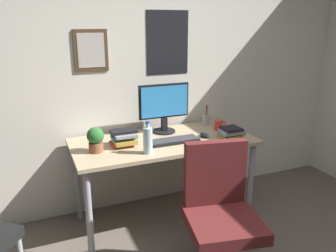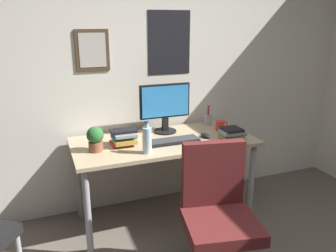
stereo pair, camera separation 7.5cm
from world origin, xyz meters
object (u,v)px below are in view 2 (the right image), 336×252
office_chair (217,209)px  coffee_mug_near (220,125)px  monitor (165,106)px  book_stack_right (232,133)px  keyboard (173,141)px  water_bottle (147,140)px  computer_mouse (205,135)px  pen_cup (208,119)px  potted_plant (95,138)px  book_stack_left (124,138)px

office_chair → coffee_mug_near: bearing=60.2°
monitor → book_stack_right: monitor is taller
keyboard → coffee_mug_near: (0.52, 0.15, 0.03)m
office_chair → water_bottle: size_ratio=3.76×
water_bottle → computer_mouse: bearing=16.5°
pen_cup → office_chair: bearing=-113.7°
keyboard → coffee_mug_near: bearing=16.1°
keyboard → water_bottle: size_ratio=1.70×
water_bottle → potted_plant: 0.40m
water_bottle → coffee_mug_near: bearing=20.8°
potted_plant → pen_cup: (1.12, 0.31, -0.05)m
keyboard → computer_mouse: computer_mouse is taller
pen_cup → book_stack_right: bearing=-90.1°
water_bottle → coffee_mug_near: size_ratio=2.11×
computer_mouse → monitor: bearing=135.4°
book_stack_left → coffee_mug_near: bearing=4.2°
office_chair → book_stack_left: 0.95m
potted_plant → book_stack_right: bearing=-6.7°
water_bottle → potted_plant: bearing=153.1°
office_chair → potted_plant: 1.05m
water_bottle → book_stack_right: water_bottle is taller
pen_cup → coffee_mug_near: bearing=-80.0°
keyboard → pen_cup: size_ratio=2.15×
computer_mouse → book_stack_right: 0.23m
potted_plant → office_chair: bearing=-49.1°
monitor → book_stack_left: size_ratio=2.24×
potted_plant → book_stack_right: 1.13m
coffee_mug_near → potted_plant: (-1.15, -0.12, 0.06)m
book_stack_right → office_chair: bearing=-126.9°
book_stack_right → coffee_mug_near: bearing=82.5°
computer_mouse → book_stack_left: 0.70m
coffee_mug_near → potted_plant: bearing=-173.9°
pen_cup → book_stack_right: (-0.00, -0.44, -0.00)m
coffee_mug_near → book_stack_right: 0.26m
office_chair → water_bottle: bearing=117.4°
computer_mouse → potted_plant: bearing=179.3°
office_chair → computer_mouse: size_ratio=8.64×
office_chair → computer_mouse: (0.28, 0.74, 0.24)m
monitor → book_stack_right: 0.63m
office_chair → book_stack_left: size_ratio=4.63×
monitor → book_stack_left: 0.50m
office_chair → monitor: 1.11m
office_chair → pen_cup: bearing=66.3°
monitor → water_bottle: 0.55m
keyboard → book_stack_left: book_stack_left is taller
water_bottle → monitor: bearing=54.9°
office_chair → keyboard: size_ratio=2.21×
keyboard → book_stack_left: bearing=168.1°
keyboard → computer_mouse: size_ratio=3.91×
computer_mouse → water_bottle: water_bottle is taller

